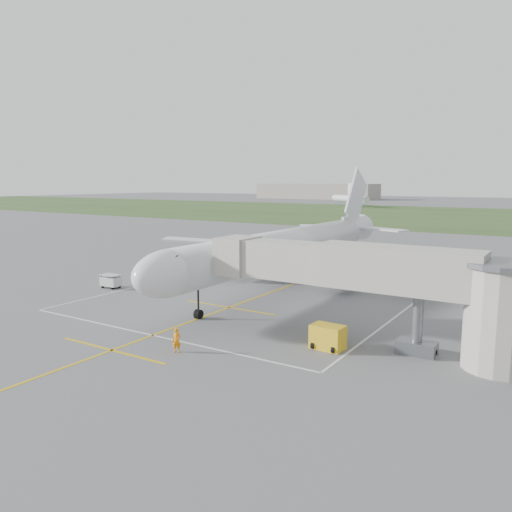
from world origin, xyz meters
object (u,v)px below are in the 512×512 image
Objects in this scene: jet_bridge at (386,282)px; ramp_worker_wing at (219,267)px; ramp_worker_nose at (177,340)px; airliner at (286,248)px; baggage_cart at (111,281)px; gpu_unit at (328,337)px.

jet_bridge is 13.60× the size of ramp_worker_wing.
jet_bridge is at bearing 14.02° from ramp_worker_nose.
ramp_worker_wing is (-15.26, 25.35, 0.02)m from ramp_worker_nose.
airliner is 2.00× the size of jet_bridge.
ramp_worker_nose is (4.07, -22.63, -3.56)m from airliner.
airliner is 12.05m from ramp_worker_wing.
baggage_cart is (-15.91, -10.71, -3.62)m from airliner.
gpu_unit is (-3.25, -2.20, -3.91)m from jet_bridge.
baggage_cart is (-28.38, 5.74, -0.06)m from gpu_unit.
baggage_cart is at bearing 127.49° from ramp_worker_nose.
gpu_unit is at bearing -12.55° from baggage_cart.
ramp_worker_nose is 0.97× the size of ramp_worker_wing.
airliner reaches higher than baggage_cart.
gpu_unit is 30.45m from ramp_worker_wing.
jet_bridge is 10.73× the size of baggage_cart.
ramp_worker_wing reaches higher than gpu_unit.
gpu_unit is at bearing 14.63° from ramp_worker_nose.
baggage_cart is at bearing 172.04° from gpu_unit.
gpu_unit is 1.07× the size of baggage_cart.
airliner is at bearing 137.81° from jet_bridge.
gpu_unit reaches higher than baggage_cart.
ramp_worker_wing is at bearing 144.44° from gpu_unit.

